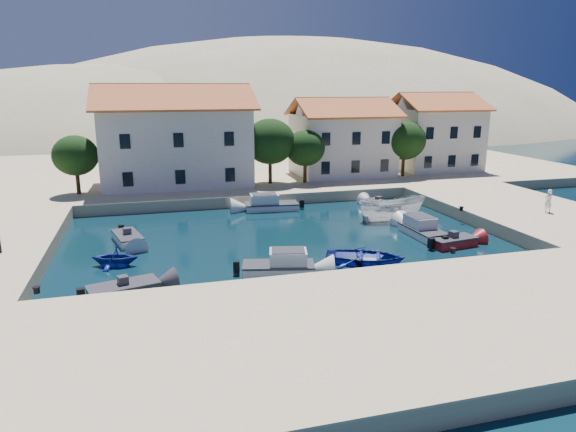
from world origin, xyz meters
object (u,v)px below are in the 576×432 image
Objects in this scene: cabin_cruiser_south at (278,266)px; pedestrian at (548,201)px; rowboat_south at (365,262)px; building_left at (175,134)px; cabin_cruiser_east at (424,230)px; boat_east at (391,221)px; building_right at (434,130)px; building_mid at (342,136)px.

cabin_cruiser_south is 23.40m from pedestrian.
cabin_cruiser_south is at bearing 120.20° from rowboat_south.
building_left reaches higher than cabin_cruiser_east.
boat_east is (-0.15, 4.81, -0.48)m from cabin_cruiser_east.
building_right reaches higher than cabin_cruiser_east.
building_right reaches higher than cabin_cruiser_south.
cabin_cruiser_south reaches higher than boat_east.
building_mid reaches higher than cabin_cruiser_east.
cabin_cruiser_south is 0.97× the size of cabin_cruiser_east.
building_right is 2.16× the size of cabin_cruiser_south.
building_right reaches higher than pedestrian.
building_left reaches higher than building_mid.
building_right is 37.95m from cabin_cruiser_south.
building_right is 1.98× the size of rowboat_south.
cabin_cruiser_south is at bearing 135.34° from boat_east.
cabin_cruiser_east is 4.84m from boat_east.
cabin_cruiser_east reaches higher than boat_east.
building_mid is 1.11× the size of building_right.
boat_east is at bearing 0.90° from cabin_cruiser_east.
building_left is 23.14m from boat_east.
cabin_cruiser_south is at bearing -133.75° from building_right.
cabin_cruiser_east is at bearing -52.42° from building_left.
building_left reaches higher than rowboat_south.
rowboat_south is (-8.36, -25.65, -5.22)m from building_mid.
building_mid is 30.07m from cabin_cruiser_south.
rowboat_south is at bearing 121.44° from cabin_cruiser_east.
building_right is at bearing -97.56° from pedestrian.
cabin_cruiser_south and cabin_cruiser_east have the same top height.
cabin_cruiser_east is at bearing -171.20° from boat_east.
building_left is 3.08× the size of rowboat_south.
cabin_cruiser_south is at bearing -118.17° from building_mid.
building_left is 3.24× the size of cabin_cruiser_east.
building_mid is at bearing 75.34° from cabin_cruiser_south.
cabin_cruiser_east is 2.50× the size of pedestrian.
cabin_cruiser_east is at bearing -121.85° from building_right.
boat_east is (-2.24, -16.86, -5.22)m from building_mid.
cabin_cruiser_east is (11.93, 4.50, 0.00)m from cabin_cruiser_south.
cabin_cruiser_east is at bearing 34.16° from cabin_cruiser_south.
building_mid is 22.29m from cabin_cruiser_east.
pedestrian is at bearing -88.54° from cabin_cruiser_east.
rowboat_south is at bearing 18.85° from cabin_cruiser_south.
building_mid is 12.04m from building_right.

